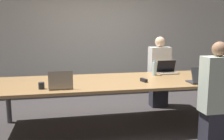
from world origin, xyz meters
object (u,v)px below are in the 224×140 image
object	(u,v)px
cup_near_left	(41,86)
laptop_far_right	(167,70)
laptop_near_right	(201,79)
stapler	(144,80)
laptop_near_left	(61,84)
bottle_far_right	(154,69)
person_near_right	(216,96)
person_far_right	(159,73)

from	to	relation	value
cup_near_left	laptop_far_right	bearing A→B (deg)	20.04
laptop_near_right	stapler	bearing A→B (deg)	-17.95
laptop_near_left	laptop_near_right	bearing A→B (deg)	178.90
bottle_far_right	laptop_near_left	bearing A→B (deg)	-156.26
person_near_right	stapler	distance (m)	1.05
laptop_near_right	laptop_far_right	size ratio (longest dim) A/B	0.99
cup_near_left	laptop_far_right	world-z (taller)	laptop_far_right
person_near_right	laptop_near_left	world-z (taller)	person_near_right
laptop_near_left	laptop_far_right	size ratio (longest dim) A/B	0.92
cup_near_left	person_far_right	distance (m)	2.46
laptop_far_right	person_far_right	size ratio (longest dim) A/B	0.25
laptop_near_left	bottle_far_right	xyz separation A→B (m)	(1.59, 0.70, 0.04)
laptop_near_right	laptop_near_left	world-z (taller)	laptop_near_left
laptop_near_right	bottle_far_right	world-z (taller)	bottle_far_right
person_near_right	stapler	xyz separation A→B (m)	(-0.76, 0.71, 0.10)
laptop_near_left	person_far_right	distance (m)	2.26
laptop_near_left	laptop_far_right	xyz separation A→B (m)	(1.88, 0.83, -0.00)
stapler	person_near_right	bearing A→B (deg)	-56.86
laptop_near_left	cup_near_left	distance (m)	0.26
laptop_near_right	person_near_right	size ratio (longest dim) A/B	0.25
laptop_far_right	stapler	world-z (taller)	laptop_far_right
stapler	laptop_near_right	bearing A→B (deg)	-31.81
laptop_near_right	bottle_far_right	bearing A→B (deg)	-58.67
bottle_far_right	stapler	world-z (taller)	bottle_far_right
person_near_right	laptop_near_left	bearing A→B (deg)	-13.75
stapler	laptop_near_left	bearing A→B (deg)	176.23
laptop_near_left	person_far_right	size ratio (longest dim) A/B	0.23
person_far_right	person_near_right	bearing A→B (deg)	-86.47
person_far_right	bottle_far_right	world-z (taller)	person_far_right
laptop_near_right	cup_near_left	size ratio (longest dim) A/B	3.78
person_near_right	laptop_near_right	bearing A→B (deg)	-95.10
laptop_near_left	stapler	bearing A→B (deg)	-169.91
person_near_right	cup_near_left	world-z (taller)	person_near_right
person_far_right	stapler	world-z (taller)	person_far_right
laptop_near_left	person_far_right	bearing A→B (deg)	-147.05
cup_near_left	bottle_far_right	xyz separation A→B (m)	(1.85, 0.65, 0.07)
person_far_right	bottle_far_right	distance (m)	0.64
laptop_near_left	cup_near_left	bearing A→B (deg)	-11.15
laptop_near_right	person_far_right	xyz separation A→B (m)	(-0.15, 1.27, -0.14)
laptop_near_right	person_far_right	size ratio (longest dim) A/B	0.25
laptop_near_right	stapler	distance (m)	0.84
bottle_far_right	cup_near_left	bearing A→B (deg)	-160.64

